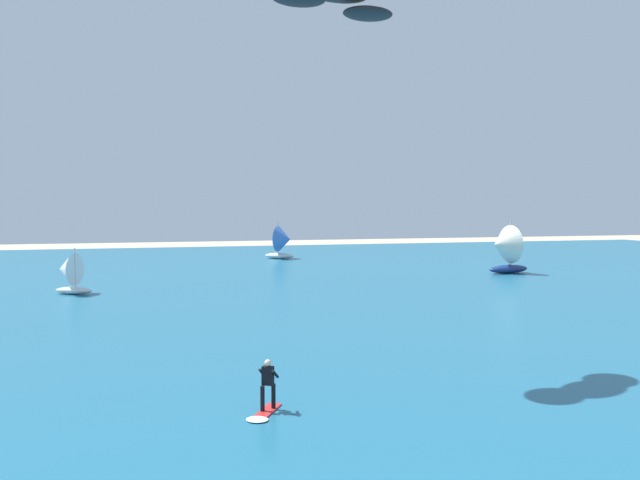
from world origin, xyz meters
name	(u,v)px	position (x,y,z in m)	size (l,w,h in m)	color
ocean	(230,280)	(0.00, 49.25, 0.05)	(160.00, 90.00, 0.10)	#1E607F
kitesurfer	(266,394)	(-3.33, 13.14, 0.70)	(1.49, 1.97, 1.67)	red
kite	(335,1)	(0.54, 18.64, 14.91)	(5.99, 3.66, 0.87)	black
sailboat_center_horizon	(504,249)	(25.88, 47.43, 2.48)	(4.55, 3.91, 5.20)	navy
sailboat_leading	(283,242)	(8.88, 69.11, 2.16)	(4.04, 3.77, 4.49)	silver
sailboat_trailing	(68,273)	(-12.65, 43.37, 1.67)	(3.05, 2.73, 3.42)	silver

